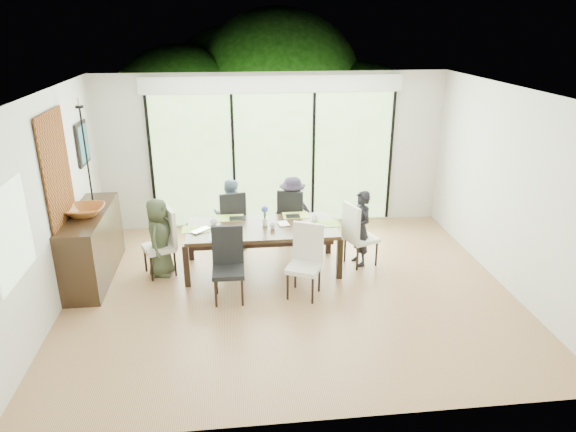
{
  "coord_description": "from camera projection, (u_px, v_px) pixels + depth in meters",
  "views": [
    {
      "loc": [
        -0.73,
        -6.23,
        3.52
      ],
      "look_at": [
        0.0,
        0.25,
        1.0
      ],
      "focal_mm": 32.0,
      "sensor_mm": 36.0,
      "label": 1
    }
  ],
  "objects": [
    {
      "name": "floor",
      "position": [
        290.0,
        290.0,
        7.12
      ],
      "size": [
        6.0,
        5.0,
        0.01
      ],
      "primitive_type": "cube",
      "color": "brown",
      "rests_on": "ground"
    },
    {
      "name": "ceiling",
      "position": [
        290.0,
        91.0,
        6.15
      ],
      "size": [
        6.0,
        5.0,
        0.01
      ],
      "primitive_type": "cube",
      "color": "white",
      "rests_on": "wall_back"
    },
    {
      "name": "wall_back",
      "position": [
        274.0,
        151.0,
        8.96
      ],
      "size": [
        6.0,
        0.02,
        2.7
      ],
      "primitive_type": "cube",
      "color": "beige",
      "rests_on": "floor"
    },
    {
      "name": "wall_front",
      "position": [
        325.0,
        294.0,
        4.31
      ],
      "size": [
        6.0,
        0.02,
        2.7
      ],
      "primitive_type": "cube",
      "color": "beige",
      "rests_on": "floor"
    },
    {
      "name": "wall_left",
      "position": [
        48.0,
        207.0,
        6.32
      ],
      "size": [
        0.02,
        5.0,
        2.7
      ],
      "primitive_type": "cube",
      "color": "white",
      "rests_on": "floor"
    },
    {
      "name": "wall_right",
      "position": [
        510.0,
        190.0,
        6.95
      ],
      "size": [
        0.02,
        5.0,
        2.7
      ],
      "primitive_type": "cube",
      "color": "beige",
      "rests_on": "floor"
    },
    {
      "name": "glass_doors",
      "position": [
        274.0,
        160.0,
        8.98
      ],
      "size": [
        4.2,
        0.02,
        2.3
      ],
      "primitive_type": "cube",
      "color": "#598C3F",
      "rests_on": "wall_back"
    },
    {
      "name": "blinds_header",
      "position": [
        273.0,
        84.0,
        8.5
      ],
      "size": [
        4.4,
        0.06,
        0.28
      ],
      "primitive_type": "cube",
      "color": "white",
      "rests_on": "wall_back"
    },
    {
      "name": "mullion_a",
      "position": [
        151.0,
        164.0,
        8.75
      ],
      "size": [
        0.05,
        0.04,
        2.3
      ],
      "primitive_type": "cube",
      "color": "black",
      "rests_on": "wall_back"
    },
    {
      "name": "mullion_b",
      "position": [
        234.0,
        161.0,
        8.9
      ],
      "size": [
        0.05,
        0.04,
        2.3
      ],
      "primitive_type": "cube",
      "color": "black",
      "rests_on": "wall_back"
    },
    {
      "name": "mullion_c",
      "position": [
        313.0,
        159.0,
        9.04
      ],
      "size": [
        0.05,
        0.04,
        2.3
      ],
      "primitive_type": "cube",
      "color": "black",
      "rests_on": "wall_back"
    },
    {
      "name": "mullion_d",
      "position": [
        390.0,
        157.0,
        9.19
      ],
      "size": [
        0.05,
        0.04,
        2.3
      ],
      "primitive_type": "cube",
      "color": "black",
      "rests_on": "wall_back"
    },
    {
      "name": "side_window",
      "position": [
        11.0,
        233.0,
        5.16
      ],
      "size": [
        0.02,
        0.9,
        1.0
      ],
      "primitive_type": "cube",
      "color": "#8CAD7F",
      "rests_on": "wall_left"
    },
    {
      "name": "deck",
      "position": [
        270.0,
        209.0,
        10.29
      ],
      "size": [
        6.0,
        1.8,
        0.1
      ],
      "primitive_type": "cube",
      "color": "#4F3121",
      "rests_on": "ground"
    },
    {
      "name": "rail_top",
      "position": [
        267.0,
        169.0,
        10.82
      ],
      "size": [
        6.0,
        0.08,
        0.06
      ],
      "primitive_type": "cube",
      "color": "#4F3322",
      "rests_on": "deck"
    },
    {
      "name": "foliage_left",
      "position": [
        181.0,
        120.0,
        11.24
      ],
      "size": [
        3.2,
        3.2,
        3.2
      ],
      "primitive_type": "sphere",
      "color": "#14380F",
      "rests_on": "ground"
    },
    {
      "name": "foliage_mid",
      "position": [
        278.0,
        98.0,
        11.89
      ],
      "size": [
        4.0,
        4.0,
        4.0
      ],
      "primitive_type": "sphere",
      "color": "#14380F",
      "rests_on": "ground"
    },
    {
      "name": "foliage_right",
      "position": [
        361.0,
        126.0,
        11.54
      ],
      "size": [
        2.8,
        2.8,
        2.8
      ],
      "primitive_type": "sphere",
      "color": "#14380F",
      "rests_on": "ground"
    },
    {
      "name": "foliage_far",
      "position": [
        235.0,
        102.0,
        12.5
      ],
      "size": [
        3.6,
        3.6,
        3.6
      ],
      "primitive_type": "sphere",
      "color": "#14380F",
      "rests_on": "ground"
    },
    {
      "name": "table_top",
      "position": [
        262.0,
        228.0,
        7.5
      ],
      "size": [
        2.17,
        0.99,
        0.05
      ],
      "primitive_type": "cube",
      "color": "black",
      "rests_on": "floor"
    },
    {
      "name": "table_apron",
      "position": [
        262.0,
        233.0,
        7.53
      ],
      "size": [
        1.99,
        0.81,
        0.09
      ],
      "primitive_type": "cube",
      "color": "black",
      "rests_on": "floor"
    },
    {
      "name": "table_leg_fl",
      "position": [
        187.0,
        266.0,
        7.11
      ],
      "size": [
        0.08,
        0.08,
        0.62
      ],
      "primitive_type": "cube",
      "color": "black",
      "rests_on": "floor"
    },
    {
      "name": "table_leg_fr",
      "position": [
        340.0,
        258.0,
        7.33
      ],
      "size": [
        0.08,
        0.08,
        0.62
      ],
      "primitive_type": "cube",
      "color": "black",
      "rests_on": "floor"
    },
    {
      "name": "table_leg_bl",
      "position": [
        191.0,
        241.0,
        7.9
      ],
      "size": [
        0.08,
        0.08,
        0.62
      ],
      "primitive_type": "cube",
      "color": "black",
      "rests_on": "floor"
    },
    {
      "name": "table_leg_br",
      "position": [
        328.0,
        235.0,
        8.13
      ],
      "size": [
        0.08,
        0.08,
        0.62
      ],
      "primitive_type": "cube",
      "color": "black",
      "rests_on": "floor"
    },
    {
      "name": "chair_left_end",
      "position": [
        158.0,
        243.0,
        7.4
      ],
      "size": [
        0.54,
        0.54,
        0.99
      ],
      "primitive_type": null,
      "rotation": [
        0.0,
        0.0,
        -1.18
      ],
      "color": "white",
      "rests_on": "floor"
    },
    {
      "name": "chair_right_end",
      "position": [
        362.0,
        234.0,
        7.71
      ],
      "size": [
        0.53,
        0.53,
        0.99
      ],
      "primitive_type": null,
      "rotation": [
        0.0,
        0.0,
        1.92
      ],
      "color": "silver",
      "rests_on": "floor"
    },
    {
      "name": "chair_far_left",
      "position": [
        231.0,
        218.0,
        8.29
      ],
      "size": [
        0.49,
        0.49,
        0.99
      ],
      "primitive_type": null,
      "rotation": [
        0.0,
        0.0,
        3.35
      ],
      "color": "black",
      "rests_on": "floor"
    },
    {
      "name": "chair_far_right",
      "position": [
        292.0,
        216.0,
        8.4
      ],
      "size": [
        0.52,
        0.52,
        0.99
      ],
      "primitive_type": null,
      "rotation": [
        0.0,
        0.0,
        2.85
      ],
      "color": "black",
      "rests_on": "floor"
    },
    {
      "name": "chair_near_left",
      "position": [
        228.0,
        266.0,
        6.69
      ],
      "size": [
        0.42,
        0.42,
        0.99
      ],
      "primitive_type": null,
      "rotation": [
        0.0,
        0.0,
        -0.01
      ],
      "color": "black",
      "rests_on": "floor"
    },
    {
      "name": "chair_near_right",
      "position": [
        304.0,
        262.0,
        6.8
      ],
      "size": [
        0.55,
        0.55,
        0.99
      ],
      "primitive_type": null,
      "rotation": [
        0.0,
        0.0,
        -0.43
      ],
      "color": "silver",
      "rests_on": "floor"
    },
    {
      "name": "person_left_end",
      "position": [
        159.0,
        237.0,
        7.37
      ],
      "size": [
        0.45,
        0.6,
        1.16
      ],
      "primitive_type": "imported",
      "rotation": [
        0.0,
        0.0,
        1.36
      ],
      "color": "#3A452E",
      "rests_on": "floor"
    },
    {
      "name": "person_right_end",
      "position": [
        361.0,
        228.0,
        7.68
      ],
      "size": [
        0.47,
        0.61,
        1.16
      ],
      "primitive_type": "imported",
      "rotation": [
        0.0,
        0.0,
        -1.32
      ],
      "color": "black",
      "rests_on": "floor"
    },
    {
      "name": "person_far_left",
      "position": [
        231.0,
        214.0,
        8.24
      ],
      "size": [
        0.58,
        0.4,
        1.16
      ],
      "primitive_type": "imported",
      "rotation": [
        0.0,
        0.0,
        3.04
      ],
      "color": "slate",
      "rests_on": "floor"
    },
    {
      "name": "person_far_right",
      "position": [
        292.0,
        211.0,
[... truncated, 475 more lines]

